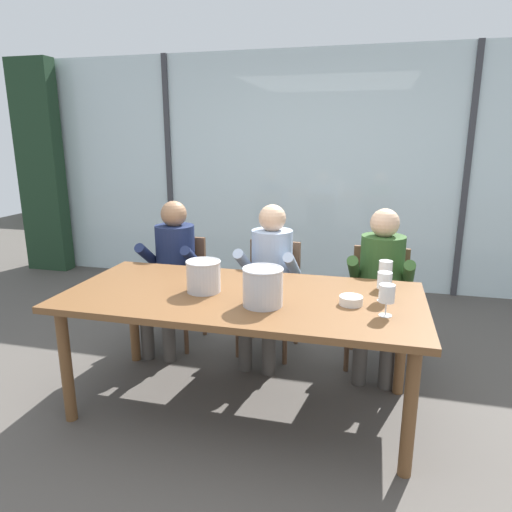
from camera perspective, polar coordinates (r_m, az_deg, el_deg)
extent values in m
plane|color=#4C4742|center=(4.01, 2.33, -10.42)|extent=(14.00, 14.00, 0.00)
cube|color=silver|center=(5.29, 6.29, 10.22)|extent=(7.36, 0.03, 2.60)
cube|color=#38383D|center=(5.74, -10.62, 10.40)|extent=(0.06, 0.06, 2.60)
cube|color=#38383D|center=(5.29, 24.52, 9.03)|extent=(0.06, 0.06, 2.60)
cube|color=#386633|center=(9.76, 9.99, 9.01)|extent=(13.36, 2.40, 1.57)
cube|color=#1E3823|center=(6.49, -25.00, 9.76)|extent=(0.56, 0.20, 2.60)
cube|color=brown|center=(2.82, -1.76, -5.07)|extent=(2.16, 1.01, 0.04)
cylinder|color=brown|center=(3.06, -22.38, -12.41)|extent=(0.07, 0.07, 0.72)
cylinder|color=brown|center=(2.54, 18.43, -17.85)|extent=(0.07, 0.07, 0.72)
cylinder|color=brown|center=(3.67, -14.88, -7.18)|extent=(0.07, 0.07, 0.72)
cylinder|color=brown|center=(3.26, 17.51, -10.27)|extent=(0.07, 0.07, 0.72)
cube|color=brown|center=(3.91, -10.14, -4.40)|extent=(0.45, 0.45, 0.03)
cube|color=brown|center=(4.01, -9.03, -0.52)|extent=(0.42, 0.05, 0.42)
cylinder|color=brown|center=(3.91, -13.75, -8.08)|extent=(0.04, 0.04, 0.42)
cylinder|color=brown|center=(3.75, -8.64, -8.85)|extent=(0.04, 0.04, 0.42)
cylinder|color=brown|center=(4.22, -11.20, -6.23)|extent=(0.04, 0.04, 0.42)
cylinder|color=brown|center=(4.07, -6.40, -6.84)|extent=(0.04, 0.04, 0.42)
cube|color=brown|center=(3.68, 1.49, -5.34)|extent=(0.47, 0.47, 0.03)
cube|color=brown|center=(3.80, 2.36, -1.20)|extent=(0.42, 0.06, 0.42)
cylinder|color=brown|center=(3.65, -2.28, -9.31)|extent=(0.04, 0.04, 0.42)
cylinder|color=brown|center=(3.55, 3.58, -10.06)|extent=(0.04, 0.04, 0.42)
cylinder|color=brown|center=(3.99, -0.40, -7.22)|extent=(0.04, 0.04, 0.42)
cylinder|color=brown|center=(3.89, 4.97, -7.82)|extent=(0.04, 0.04, 0.42)
cube|color=brown|center=(3.59, 14.71, -6.39)|extent=(0.46, 0.46, 0.03)
cube|color=brown|center=(3.71, 15.10, -2.10)|extent=(0.42, 0.06, 0.42)
cylinder|color=brown|center=(3.51, 11.16, -10.64)|extent=(0.04, 0.04, 0.42)
cylinder|color=brown|center=(3.50, 17.47, -11.15)|extent=(0.04, 0.04, 0.42)
cylinder|color=brown|center=(3.86, 11.81, -8.31)|extent=(0.04, 0.04, 0.42)
cylinder|color=brown|center=(3.85, 17.50, -8.76)|extent=(0.04, 0.04, 0.42)
cylinder|color=#192347|center=(3.87, -9.88, -0.05)|extent=(0.32, 0.32, 0.52)
sphere|color=#936B4C|center=(3.80, -10.11, 5.14)|extent=(0.21, 0.21, 0.21)
cube|color=#47423D|center=(3.81, -12.14, -4.49)|extent=(0.14, 0.40, 0.13)
cube|color=#47423D|center=(3.73, -9.64, -4.74)|extent=(0.14, 0.40, 0.13)
cylinder|color=#47423D|center=(3.73, -13.27, -9.01)|extent=(0.10, 0.10, 0.45)
cylinder|color=#47423D|center=(3.65, -10.71, -9.37)|extent=(0.10, 0.10, 0.45)
cylinder|color=#192347|center=(3.84, -13.21, 0.06)|extent=(0.08, 0.33, 0.26)
cylinder|color=#192347|center=(3.69, -7.91, -0.29)|extent=(0.08, 0.33, 0.26)
cylinder|color=#9EB2D1|center=(3.62, 1.94, -0.84)|extent=(0.33, 0.33, 0.52)
sphere|color=#DBAD89|center=(3.54, 1.99, 4.69)|extent=(0.21, 0.21, 0.21)
cube|color=#47423D|center=(3.54, -0.35, -5.61)|extent=(0.15, 0.41, 0.13)
cube|color=#47423D|center=(3.50, 2.49, -5.90)|extent=(0.15, 0.41, 0.13)
cylinder|color=#47423D|center=(3.46, -1.34, -10.52)|extent=(0.10, 0.10, 0.45)
cylinder|color=#47423D|center=(3.41, 1.58, -10.89)|extent=(0.10, 0.10, 0.45)
cylinder|color=#9EB2D1|center=(3.56, -1.51, -0.69)|extent=(0.09, 0.33, 0.26)
cylinder|color=#9EB2D1|center=(3.46, 4.47, -1.17)|extent=(0.09, 0.33, 0.26)
cylinder|color=#2D5123|center=(3.55, 15.22, -1.69)|extent=(0.34, 0.34, 0.52)
sphere|color=#DBAD89|center=(3.47, 15.61, 3.94)|extent=(0.21, 0.21, 0.21)
cube|color=#47423D|center=(3.44, 13.26, -6.63)|extent=(0.15, 0.41, 0.13)
cube|color=#47423D|center=(3.44, 16.27, -6.87)|extent=(0.15, 0.41, 0.13)
cylinder|color=#47423D|center=(3.36, 12.71, -11.73)|extent=(0.10, 0.10, 0.45)
cylinder|color=#47423D|center=(3.35, 15.84, -11.99)|extent=(0.10, 0.10, 0.45)
cylinder|color=#2D5123|center=(3.44, 11.99, -1.56)|extent=(0.10, 0.33, 0.26)
cylinder|color=#2D5123|center=(3.42, 18.32, -2.06)|extent=(0.10, 0.33, 0.26)
cylinder|color=#B7B7BC|center=(2.60, 0.84, -3.87)|extent=(0.23, 0.23, 0.21)
torus|color=silver|center=(2.57, 0.85, -1.61)|extent=(0.23, 0.23, 0.01)
cylinder|color=#B7B7BC|center=(2.85, -6.48, -2.54)|extent=(0.21, 0.21, 0.19)
torus|color=silver|center=(2.83, -6.54, -0.70)|extent=(0.22, 0.22, 0.01)
cylinder|color=silver|center=(2.69, 11.63, -5.39)|extent=(0.13, 0.13, 0.05)
cylinder|color=silver|center=(2.80, 15.41, -5.33)|extent=(0.07, 0.07, 0.00)
cylinder|color=silver|center=(2.78, 15.46, -4.57)|extent=(0.01, 0.01, 0.07)
cylinder|color=silver|center=(2.76, 15.58, -2.90)|extent=(0.08, 0.08, 0.09)
cylinder|color=maroon|center=(2.77, 15.55, -3.42)|extent=(0.07, 0.07, 0.04)
cylinder|color=silver|center=(2.58, 15.65, -7.06)|extent=(0.07, 0.07, 0.00)
cylinder|color=silver|center=(2.56, 15.71, -6.24)|extent=(0.01, 0.01, 0.07)
cylinder|color=silver|center=(2.54, 15.84, -4.45)|extent=(0.08, 0.08, 0.09)
cylinder|color=maroon|center=(2.54, 15.80, -5.01)|extent=(0.07, 0.07, 0.04)
cylinder|color=silver|center=(3.04, 15.54, -3.71)|extent=(0.07, 0.07, 0.00)
cylinder|color=silver|center=(3.03, 15.59, -3.00)|extent=(0.01, 0.01, 0.07)
cylinder|color=silver|center=(3.01, 15.69, -1.46)|extent=(0.08, 0.08, 0.09)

